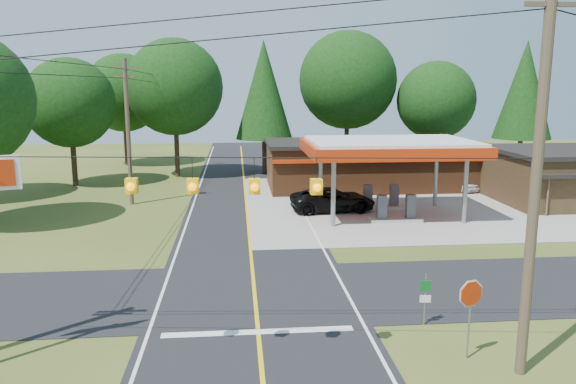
{
  "coord_description": "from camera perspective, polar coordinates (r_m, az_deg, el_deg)",
  "views": [
    {
      "loc": [
        -0.63,
        -21.38,
        8.26
      ],
      "look_at": [
        2.0,
        7.0,
        2.8
      ],
      "focal_mm": 35.0,
      "sensor_mm": 36.0,
      "label": 1
    }
  ],
  "objects": [
    {
      "name": "lane_center_yellow",
      "position": [
        22.92,
        -3.42,
        -10.23
      ],
      "size": [
        0.15,
        110.0,
        0.0
      ],
      "primitive_type": "cube",
      "color": "yellow",
      "rests_on": "main_highway"
    },
    {
      "name": "utility_pole_far_left",
      "position": [
        40.18,
        -15.94,
        6.07
      ],
      "size": [
        1.8,
        0.3,
        10.0
      ],
      "color": "#473828",
      "rests_on": "ground"
    },
    {
      "name": "main_highway",
      "position": [
        22.93,
        -3.42,
        -10.27
      ],
      "size": [
        8.0,
        120.0,
        0.02
      ],
      "primitive_type": "cube",
      "color": "black",
      "rests_on": "ground"
    },
    {
      "name": "route_sign_post",
      "position": [
        20.29,
        13.77,
        -10.14
      ],
      "size": [
        0.38,
        0.1,
        1.87
      ],
      "color": "gray",
      "rests_on": "ground"
    },
    {
      "name": "overhead_beacons",
      "position": [
        15.52,
        -6.62,
        3.18
      ],
      "size": [
        17.04,
        2.04,
        1.03
      ],
      "color": "black",
      "rests_on": "ground"
    },
    {
      "name": "suv_car",
      "position": [
        37.19,
        4.56,
        -0.8
      ],
      "size": [
        6.0,
        6.0,
        1.56
      ],
      "primitive_type": "imported",
      "rotation": [
        0.0,
        0.0,
        1.65
      ],
      "color": "black",
      "rests_on": "ground"
    },
    {
      "name": "gas_canopy",
      "position": [
        35.93,
        10.31,
        4.29
      ],
      "size": [
        10.6,
        7.4,
        4.88
      ],
      "color": "gray",
      "rests_on": "ground"
    },
    {
      "name": "utility_pole_north",
      "position": [
        56.8,
        -11.31,
        7.1
      ],
      "size": [
        0.3,
        0.3,
        9.5
      ],
      "color": "#473828",
      "rests_on": "ground"
    },
    {
      "name": "ground",
      "position": [
        22.93,
        -3.42,
        -10.29
      ],
      "size": [
        120.0,
        120.0,
        0.0
      ],
      "primitive_type": "plane",
      "color": "#3B4C1B",
      "rests_on": "ground"
    },
    {
      "name": "utility_pole_near_right",
      "position": [
        16.68,
        23.95,
        1.97
      ],
      "size": [
        1.8,
        0.3,
        11.5
      ],
      "color": "#473828",
      "rests_on": "ground"
    },
    {
      "name": "cross_road",
      "position": [
        22.93,
        -3.42,
        -10.26
      ],
      "size": [
        70.0,
        7.0,
        0.02
      ],
      "primitive_type": "cube",
      "color": "black",
      "rests_on": "ground"
    },
    {
      "name": "sedan_car",
      "position": [
        46.54,
        17.05,
        0.92
      ],
      "size": [
        4.29,
        4.29,
        1.25
      ],
      "primitive_type": "imported",
      "rotation": [
        0.0,
        0.0,
        0.19
      ],
      "color": "white",
      "rests_on": "ground"
    },
    {
      "name": "octagonal_stop_sign",
      "position": [
        18.03,
        18.07,
        -10.38
      ],
      "size": [
        0.85,
        0.3,
        2.54
      ],
      "color": "gray",
      "rests_on": "ground"
    },
    {
      "name": "treeline_backdrop",
      "position": [
        45.42,
        -3.52,
        9.85
      ],
      "size": [
        70.27,
        51.59,
        13.3
      ],
      "color": "#332316",
      "rests_on": "ground"
    },
    {
      "name": "convenience_store",
      "position": [
        46.06,
        8.11,
        2.82
      ],
      "size": [
        16.4,
        7.55,
        3.8
      ],
      "color": "brown",
      "rests_on": "ground"
    }
  ]
}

